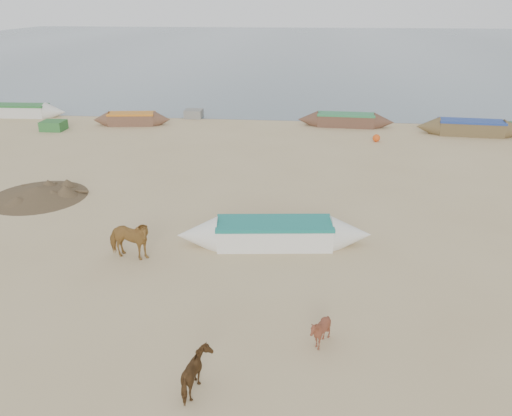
{
  "coord_description": "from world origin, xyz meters",
  "views": [
    {
      "loc": [
        1.62,
        -11.98,
        7.76
      ],
      "look_at": [
        0.0,
        4.0,
        1.0
      ],
      "focal_mm": 35.0,
      "sensor_mm": 36.0,
      "label": 1
    }
  ],
  "objects": [
    {
      "name": "waterline_canoes",
      "position": [
        0.73,
        20.23,
        0.43
      ],
      "size": [
        57.0,
        3.85,
        0.92
      ],
      "color": "brown",
      "rests_on": "ground"
    },
    {
      "name": "beach_clutter",
      "position": [
        4.09,
        19.78,
        0.3
      ],
      "size": [
        45.82,
        5.98,
        0.64
      ],
      "color": "#306B32",
      "rests_on": "ground"
    },
    {
      "name": "debris_pile",
      "position": [
        -9.54,
        6.65,
        0.22
      ],
      "size": [
        4.81,
        4.81,
        0.45
      ],
      "primitive_type": "cone",
      "rotation": [
        0.0,
        0.0,
        0.21
      ],
      "color": "brown",
      "rests_on": "ground"
    },
    {
      "name": "cow_adult",
      "position": [
        -3.84,
        1.76,
        0.68
      ],
      "size": [
        1.71,
        1.0,
        1.36
      ],
      "primitive_type": "imported",
      "rotation": [
        0.0,
        0.0,
        1.39
      ],
      "color": "olive",
      "rests_on": "ground"
    },
    {
      "name": "calf_front",
      "position": [
        2.15,
        -2.05,
        0.43
      ],
      "size": [
        0.97,
        0.92,
        0.86
      ],
      "primitive_type": "imported",
      "rotation": [
        0.0,
        0.0,
        -1.21
      ],
      "color": "brown",
      "rests_on": "ground"
    },
    {
      "name": "calf_right",
      "position": [
        -0.44,
        -3.84,
        0.46
      ],
      "size": [
        1.03,
        1.12,
        0.93
      ],
      "primitive_type": "imported",
      "rotation": [
        0.0,
        0.0,
        1.89
      ],
      "color": "#50341A",
      "rests_on": "ground"
    },
    {
      "name": "ground",
      "position": [
        0.0,
        0.0,
        0.0
      ],
      "size": [
        140.0,
        140.0,
        0.0
      ],
      "primitive_type": "plane",
      "color": "tan",
      "rests_on": "ground"
    },
    {
      "name": "sea",
      "position": [
        0.0,
        82.0,
        0.01
      ],
      "size": [
        160.0,
        160.0,
        0.0
      ],
      "primitive_type": "plane",
      "color": "slate",
      "rests_on": "ground"
    },
    {
      "name": "near_canoe",
      "position": [
        0.7,
        3.19,
        0.43
      ],
      "size": [
        6.69,
        2.0,
        0.87
      ],
      "primitive_type": null,
      "rotation": [
        0.0,
        0.0,
        0.11
      ],
      "color": "white",
      "rests_on": "ground"
    }
  ]
}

